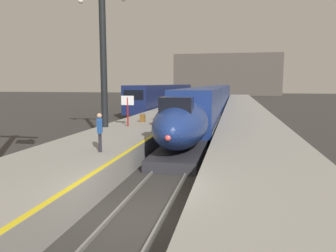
# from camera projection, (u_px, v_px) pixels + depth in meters

# --- Properties ---
(ground_plane) EXTENTS (260.00, 260.00, 0.00)m
(ground_plane) POSITION_uv_depth(u_px,v_px,m) (136.00, 219.00, 9.52)
(ground_plane) COLOR #33302D
(platform_left) EXTENTS (4.80, 110.00, 1.05)m
(platform_left) POSITION_uv_depth(u_px,v_px,m) (169.00, 116.00, 34.29)
(platform_left) COLOR gray
(platform_left) RESTS_ON ground
(platform_right) EXTENTS (4.80, 110.00, 1.05)m
(platform_right) POSITION_uv_depth(u_px,v_px,m) (247.00, 118.00, 32.67)
(platform_right) COLOR gray
(platform_right) RESTS_ON ground
(platform_left_safety_stripe) EXTENTS (0.20, 107.80, 0.01)m
(platform_left_safety_stripe) POSITION_uv_depth(u_px,v_px,m) (190.00, 112.00, 33.76)
(platform_left_safety_stripe) COLOR yellow
(platform_left_safety_stripe) RESTS_ON platform_left
(rail_main_left) EXTENTS (0.08, 110.00, 0.12)m
(rail_main_left) POSITION_uv_depth(u_px,v_px,m) (202.00, 119.00, 36.36)
(rail_main_left) COLOR slate
(rail_main_left) RESTS_ON ground
(rail_main_right) EXTENTS (0.08, 110.00, 0.12)m
(rail_main_right) POSITION_uv_depth(u_px,v_px,m) (216.00, 119.00, 36.06)
(rail_main_right) COLOR slate
(rail_main_right) RESTS_ON ground
(rail_secondary_left) EXTENTS (0.08, 110.00, 0.12)m
(rail_secondary_left) POSITION_uv_depth(u_px,v_px,m) (134.00, 117.00, 37.99)
(rail_secondary_left) COLOR slate
(rail_secondary_left) RESTS_ON ground
(rail_secondary_right) EXTENTS (0.08, 110.00, 0.12)m
(rail_secondary_right) POSITION_uv_depth(u_px,v_px,m) (146.00, 117.00, 37.68)
(rail_secondary_right) COLOR slate
(rail_secondary_right) RESTS_ON ground
(highspeed_train_main) EXTENTS (2.92, 76.00, 3.60)m
(highspeed_train_main) POSITION_uv_depth(u_px,v_px,m) (216.00, 97.00, 49.82)
(highspeed_train_main) COLOR navy
(highspeed_train_main) RESTS_ON ground
(regional_train_adjacent) EXTENTS (2.85, 36.60, 3.80)m
(regional_train_adjacent) POSITION_uv_depth(u_px,v_px,m) (167.00, 95.00, 52.82)
(regional_train_adjacent) COLOR #141E4C
(regional_train_adjacent) RESTS_ON ground
(station_column_mid) EXTENTS (4.00, 0.68, 9.35)m
(station_column_mid) POSITION_uv_depth(u_px,v_px,m) (103.00, 43.00, 21.29)
(station_column_mid) COLOR black
(station_column_mid) RESTS_ON platform_left
(passenger_near_edge) EXTENTS (0.32, 0.55, 1.69)m
(passenger_near_edge) POSITION_uv_depth(u_px,v_px,m) (162.00, 109.00, 24.78)
(passenger_near_edge) COLOR #23232D
(passenger_near_edge) RESTS_ON platform_left
(passenger_mid_platform) EXTENTS (0.34, 0.54, 1.69)m
(passenger_mid_platform) POSITION_uv_depth(u_px,v_px,m) (100.00, 129.00, 13.85)
(passenger_mid_platform) COLOR #23232D
(passenger_mid_platform) RESTS_ON platform_left
(rolling_suitcase) EXTENTS (0.40, 0.22, 0.98)m
(rolling_suitcase) POSITION_uv_depth(u_px,v_px,m) (143.00, 118.00, 24.73)
(rolling_suitcase) COLOR brown
(rolling_suitcase) RESTS_ON platform_left
(departure_info_board) EXTENTS (0.90, 0.10, 2.12)m
(departure_info_board) POSITION_uv_depth(u_px,v_px,m) (128.00, 105.00, 22.15)
(departure_info_board) COLOR maroon
(departure_info_board) RESTS_ON platform_left
(terminus_back_wall) EXTENTS (36.00, 2.00, 14.00)m
(terminus_back_wall) POSITION_uv_depth(u_px,v_px,m) (227.00, 75.00, 107.62)
(terminus_back_wall) COLOR #4C4742
(terminus_back_wall) RESTS_ON ground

